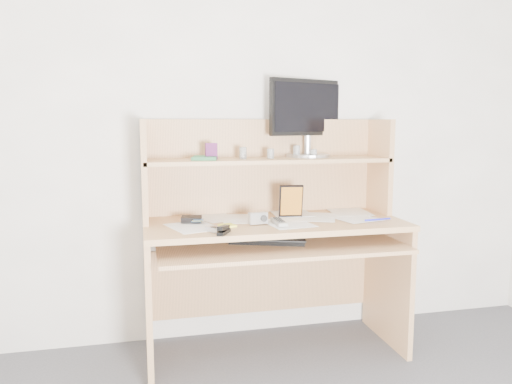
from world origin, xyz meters
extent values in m
cube|color=white|center=(0.00, 1.80, 1.25)|extent=(3.60, 0.04, 2.50)
cube|color=tan|center=(0.00, 1.48, 0.73)|extent=(1.40, 0.60, 0.03)
cube|color=tan|center=(-0.68, 1.48, 0.36)|extent=(0.03, 0.56, 0.72)
cube|color=tan|center=(0.68, 1.48, 0.36)|extent=(0.03, 0.56, 0.72)
cube|color=tan|center=(0.00, 1.77, 0.34)|extent=(1.34, 0.02, 0.41)
cube|color=tan|center=(0.00, 1.36, 0.64)|extent=(1.28, 0.55, 0.02)
cube|color=tan|center=(0.00, 1.77, 1.02)|extent=(1.40, 0.02, 0.55)
cube|color=tan|center=(-0.68, 1.63, 1.02)|extent=(0.03, 0.30, 0.55)
cube|color=tan|center=(0.68, 1.63, 1.02)|extent=(0.03, 0.30, 0.55)
cube|color=tan|center=(0.00, 1.63, 1.07)|extent=(1.38, 0.30, 0.02)
cube|color=white|center=(0.00, 1.48, 0.75)|extent=(1.32, 0.54, 0.01)
cube|color=black|center=(-0.06, 1.41, 0.66)|extent=(0.42, 0.27, 0.02)
cube|color=black|center=(-0.06, 1.41, 0.67)|extent=(0.39, 0.25, 0.01)
cube|color=gray|center=(0.00, 1.38, 0.76)|extent=(0.05, 0.17, 0.02)
cube|color=#AAAAAC|center=(-0.36, 1.29, 0.77)|extent=(0.09, 0.10, 0.02)
cube|color=black|center=(-0.32, 1.23, 0.77)|extent=(0.08, 0.12, 0.04)
cube|color=black|center=(-0.44, 1.55, 0.77)|extent=(0.12, 0.10, 0.03)
cube|color=yellow|center=(-0.28, 1.40, 0.75)|extent=(0.09, 0.09, 0.01)
cube|color=#ACABAE|center=(-0.11, 1.41, 0.79)|extent=(0.10, 0.05, 0.06)
cube|color=black|center=(0.11, 1.54, 0.85)|extent=(0.13, 0.03, 0.18)
cylinder|color=#1C1FD3|center=(0.54, 1.35, 0.76)|extent=(0.16, 0.03, 0.01)
cube|color=maroon|center=(-0.32, 1.62, 1.13)|extent=(0.07, 0.03, 0.09)
cube|color=#358550|center=(-0.36, 1.62, 1.09)|extent=(0.16, 0.20, 0.02)
cylinder|color=black|center=(0.01, 1.62, 1.11)|extent=(0.05, 0.05, 0.06)
cylinder|color=white|center=(-0.15, 1.62, 1.11)|extent=(0.05, 0.05, 0.06)
cylinder|color=black|center=(0.28, 1.65, 1.10)|extent=(0.04, 0.04, 0.05)
cylinder|color=silver|center=(0.18, 1.68, 1.12)|extent=(0.04, 0.04, 0.07)
cylinder|color=#B4B5BA|center=(0.26, 1.70, 1.09)|extent=(0.26, 0.26, 0.02)
cylinder|color=#B4B5BA|center=(0.26, 1.71, 1.15)|extent=(0.04, 0.04, 0.11)
cube|color=black|center=(0.26, 1.74, 1.37)|extent=(0.50, 0.21, 0.33)
cube|color=black|center=(0.26, 1.72, 1.37)|extent=(0.45, 0.17, 0.28)
camera|label=1|loc=(-0.70, -1.09, 1.28)|focal=35.00mm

